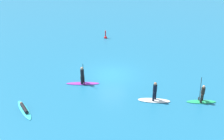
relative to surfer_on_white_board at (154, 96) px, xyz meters
The scene contains 6 objects.
ground_plane 6.12m from the surfer_on_white_board, 130.60° to the left, with size 120.00×120.00×0.00m, color #1E6B93.
surfer_on_white_board is the anchor object (origin of this frame).
surfer_on_green_board 3.98m from the surfer_on_white_board, ahead, with size 2.52×0.80×2.19m.
surfer_on_purple_board 7.04m from the surfer_on_white_board, 159.55° to the left, with size 3.19×0.86×2.30m.
surfer_on_teal_board 10.78m from the surfer_on_white_board, 168.09° to the right, with size 2.36×2.84×0.37m.
marker_buoy 16.51m from the surfer_on_white_board, 110.35° to the left, with size 0.43×0.43×1.19m.
Camera 1 is at (1.93, -24.15, 12.50)m, focal length 42.88 mm.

